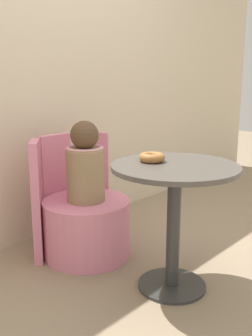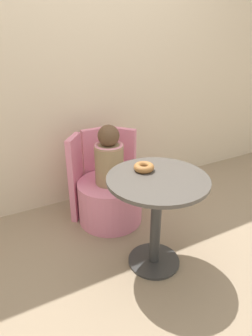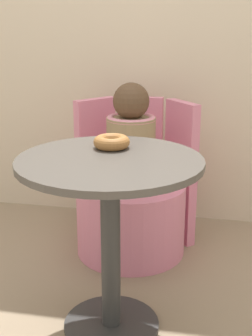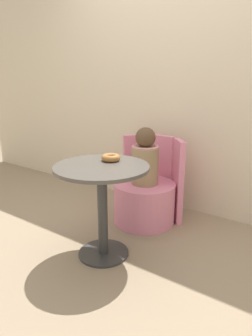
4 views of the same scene
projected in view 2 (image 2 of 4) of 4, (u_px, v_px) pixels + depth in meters
ground_plane at (151, 260)px, 2.20m from camera, size 12.00×12.00×0.00m
back_wall at (85, 72)px, 2.59m from camera, size 6.00×0.06×2.40m
round_table at (157, 202)px, 1.97m from camera, size 0.66×0.66×0.69m
tub_chair at (110, 201)px, 2.60m from camera, size 0.55×0.55×0.37m
booth_backrest at (99, 171)px, 2.69m from camera, size 0.65×0.24×0.75m
child_figure at (109, 157)px, 2.42m from camera, size 0.24×0.24×0.50m
donut at (144, 167)px, 1.98m from camera, size 0.14×0.14×0.05m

